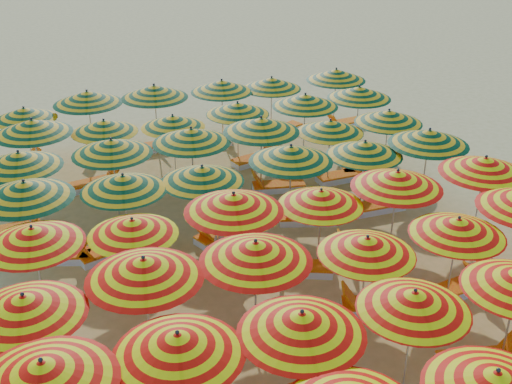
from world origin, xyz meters
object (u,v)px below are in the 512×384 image
Objects in this scene: lounger_7 at (376,307)px; umbrella_45 at (222,86)px; umbrella_28 at (365,149)px; umbrella_38 at (173,122)px; umbrella_6 at (43,373)px; umbrella_35 at (389,117)px; umbrella_27 at (291,154)px; lounger_14 at (108,252)px; umbrella_25 at (123,183)px; umbrella_7 at (178,344)px; umbrella_31 at (112,147)px; umbrella_8 at (302,323)px; lounger_9 at (493,277)px; lounger_25 at (108,150)px; umbrella_16 at (458,227)px; umbrella_47 at (336,75)px; lounger_13 at (61,256)px; umbrella_24 at (25,190)px; umbrella_29 at (429,137)px; lounger_24 at (18,166)px; umbrella_20 at (234,203)px; lounger_6 at (67,383)px; umbrella_44 at (154,92)px; lounger_20 at (342,176)px; umbrella_37 at (104,126)px; umbrella_30 at (19,160)px; umbrella_18 at (33,236)px; umbrella_14 at (256,252)px; lounger_10 at (252,270)px; umbrella_12 at (24,306)px; umbrella_40 at (305,100)px; lounger_19 at (277,186)px; lounger_29 at (346,123)px; umbrella_36 at (33,127)px; lounger_15 at (222,234)px; umbrella_33 at (261,125)px; umbrella_32 at (191,136)px; lounger_17 at (379,206)px; umbrella_21 at (321,198)px; lounger_16 at (306,218)px; umbrella_13 at (144,269)px; lounger_5 at (480,360)px; lounger_8 at (462,287)px; umbrella_19 at (133,227)px; umbrella_46 at (272,83)px; umbrella_15 at (367,246)px; umbrella_23 at (485,165)px; umbrella_34 at (330,127)px; lounger_21 at (369,171)px; umbrella_22 at (397,179)px; beachgoer_a at (223,239)px; umbrella_42 at (24,114)px.

umbrella_45 is at bearing -67.08° from lounger_7.
umbrella_28 is 1.22× the size of umbrella_38.
umbrella_35 is (11.44, 9.14, -0.14)m from umbrella_6.
umbrella_27 is 1.69× the size of lounger_14.
umbrella_7 is at bearing -90.75° from umbrella_25.
umbrella_8 is at bearing -77.45° from umbrella_31.
lounger_25 is at bearing -60.56° from lounger_9.
umbrella_16 is 12.09m from umbrella_47.
umbrella_47 is 13.38m from lounger_13.
lounger_7 is (7.54, -4.69, -2.12)m from umbrella_24.
umbrella_29 is 1.76× the size of lounger_24.
lounger_6 is at bearing -149.79° from umbrella_20.
lounger_20 is (5.40, -4.70, -2.13)m from umbrella_44.
umbrella_30 is at bearing -137.57° from umbrella_37.
umbrella_18 is at bearing 177.71° from umbrella_20.
umbrella_14 reaches higher than lounger_10.
umbrella_40 is (9.63, 9.31, 0.03)m from umbrella_12.
umbrella_6 is 1.64× the size of lounger_14.
lounger_19 is at bearing 103.80° from umbrella_16.
lounger_14 is at bearing 67.71° from umbrella_12.
umbrella_38 is 1.33× the size of lounger_29.
umbrella_47 is at bearing 11.40° from umbrella_36.
lounger_15 is at bearing 179.76° from umbrella_29.
umbrella_33 is 6.60m from umbrella_47.
umbrella_32 is at bearing -158.91° from lounger_14.
lounger_19 is (2.79, -0.10, -2.09)m from umbrella_32.
lounger_19 is (7.54, 4.41, -1.98)m from umbrella_18.
lounger_13 is at bearing 26.57° from lounger_19.
umbrella_12 is 11.46m from lounger_17.
lounger_20 is at bearing -13.90° from umbrella_36.
umbrella_21 is 3.06m from lounger_16.
umbrella_13 is 1.69× the size of lounger_5.
umbrella_18 is 14.94m from umbrella_47.
umbrella_19 is at bearing 153.44° from lounger_8.
umbrella_25 is (2.33, 2.09, -0.00)m from umbrella_18.
umbrella_40 is at bearing -82.32° from umbrella_46.
umbrella_27 reaches higher than umbrella_15.
lounger_14 is at bearing -40.92° from lounger_10.
umbrella_20 is at bearing 62.00° from umbrella_7.
umbrella_23 is 1.43× the size of lounger_13.
umbrella_12 is 1.05× the size of umbrella_45.
umbrella_34 is 2.51m from lounger_21.
umbrella_22 is 1.85× the size of beachgoer_a.
umbrella_34 is 1.36× the size of lounger_10.
lounger_8 is at bearing 70.64° from lounger_29.
lounger_9 is at bearing -46.09° from umbrella_42.
umbrella_12 is 1.46× the size of lounger_19.
umbrella_14 is 2.53m from umbrella_15.
umbrella_44 reaches higher than umbrella_34.
umbrella_30 is 1.53× the size of lounger_6.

